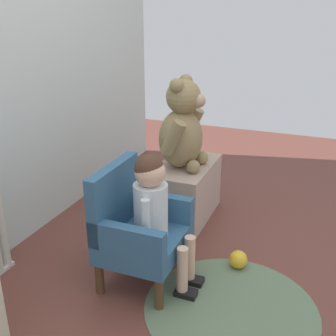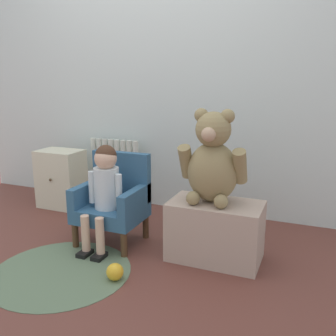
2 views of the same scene
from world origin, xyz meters
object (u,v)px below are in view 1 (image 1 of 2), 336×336
Objects in this scene: low_bench at (185,191)px; floor_rug at (231,308)px; child_figure at (155,203)px; toy_ball at (238,259)px; child_armchair at (136,227)px; large_teddy_bear at (182,128)px.

low_bench is 0.97m from floor_rug.
child_figure is 0.62m from toy_ball.
large_teddy_bear reaches higher than child_armchair.
large_teddy_bear is (0.70, 0.01, 0.33)m from child_armchair.
child_figure reaches higher than child_armchair.
child_armchair reaches higher than toy_ball.
child_armchair is 0.88× the size of child_figure.
child_armchair is 0.75m from low_bench.
low_bench is at bearing -0.35° from child_armchair.
large_teddy_bear reaches higher than child_figure.
large_teddy_bear is (-0.03, 0.02, 0.44)m from low_bench.
floor_rug is (-0.80, -0.52, -0.19)m from low_bench.
low_bench is 1.00× the size of large_teddy_bear.
floor_rug is 8.30× the size of toy_ball.
toy_ball is (-0.46, -0.48, -0.14)m from low_bench.
child_figure is at bearing -90.00° from child_armchair.
floor_rug is (-0.77, -0.54, -0.63)m from large_teddy_bear.
child_figure reaches higher than floor_rug.
child_armchair is at bearing -179.14° from large_teddy_bear.
child_figure reaches higher than low_bench.
large_teddy_bear is at bearing 0.86° from child_armchair.
child_armchair is 0.61m from toy_ball.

